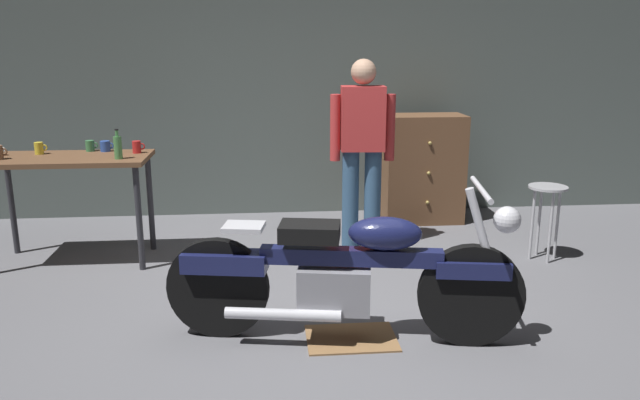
{
  "coord_description": "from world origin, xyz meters",
  "views": [
    {
      "loc": [
        -0.39,
        -3.79,
        1.8
      ],
      "look_at": [
        0.02,
        0.7,
        0.65
      ],
      "focal_mm": 34.66,
      "sensor_mm": 36.0,
      "label": 1
    }
  ],
  "objects_px": {
    "shop_stool": "(547,202)",
    "wooden_dresser": "(423,169)",
    "motorcycle": "(345,272)",
    "mug_green_speckled": "(90,146)",
    "mug_red_diner": "(137,147)",
    "mug_blue_enamel": "(105,146)",
    "bottle": "(118,147)",
    "person_standing": "(362,145)",
    "mug_yellow_tall": "(39,148)"
  },
  "relations": [
    {
      "from": "shop_stool",
      "to": "wooden_dresser",
      "type": "height_order",
      "value": "wooden_dresser"
    },
    {
      "from": "motorcycle",
      "to": "shop_stool",
      "type": "distance_m",
      "value": 2.31
    },
    {
      "from": "motorcycle",
      "to": "mug_green_speckled",
      "type": "height_order",
      "value": "motorcycle"
    },
    {
      "from": "motorcycle",
      "to": "mug_red_diner",
      "type": "relative_size",
      "value": 20.65
    },
    {
      "from": "motorcycle",
      "to": "mug_blue_enamel",
      "type": "distance_m",
      "value": 2.66
    },
    {
      "from": "wooden_dresser",
      "to": "mug_blue_enamel",
      "type": "distance_m",
      "value": 3.08
    },
    {
      "from": "mug_blue_enamel",
      "to": "bottle",
      "type": "xyz_separation_m",
      "value": [
        0.19,
        -0.37,
        0.05
      ]
    },
    {
      "from": "mug_blue_enamel",
      "to": "wooden_dresser",
      "type": "bearing_deg",
      "value": 13.89
    },
    {
      "from": "motorcycle",
      "to": "mug_green_speckled",
      "type": "xyz_separation_m",
      "value": [
        -1.96,
        1.88,
        0.5
      ]
    },
    {
      "from": "shop_stool",
      "to": "wooden_dresser",
      "type": "relative_size",
      "value": 0.58
    },
    {
      "from": "person_standing",
      "to": "mug_blue_enamel",
      "type": "relative_size",
      "value": 14.76
    },
    {
      "from": "mug_yellow_tall",
      "to": "bottle",
      "type": "distance_m",
      "value": 0.76
    },
    {
      "from": "mug_green_speckled",
      "to": "bottle",
      "type": "relative_size",
      "value": 0.43
    },
    {
      "from": "shop_stool",
      "to": "mug_yellow_tall",
      "type": "distance_m",
      "value": 4.27
    },
    {
      "from": "shop_stool",
      "to": "mug_blue_enamel",
      "type": "distance_m",
      "value": 3.77
    },
    {
      "from": "mug_red_diner",
      "to": "mug_blue_enamel",
      "type": "bearing_deg",
      "value": 159.53
    },
    {
      "from": "mug_red_diner",
      "to": "shop_stool",
      "type": "bearing_deg",
      "value": -7.03
    },
    {
      "from": "mug_blue_enamel",
      "to": "mug_green_speckled",
      "type": "bearing_deg",
      "value": 171.42
    },
    {
      "from": "shop_stool",
      "to": "bottle",
      "type": "height_order",
      "value": "bottle"
    },
    {
      "from": "mug_yellow_tall",
      "to": "mug_red_diner",
      "type": "relative_size",
      "value": 0.99
    },
    {
      "from": "shop_stool",
      "to": "mug_yellow_tall",
      "type": "bearing_deg",
      "value": 174.1
    },
    {
      "from": "mug_red_diner",
      "to": "mug_yellow_tall",
      "type": "bearing_deg",
      "value": 178.97
    },
    {
      "from": "mug_blue_enamel",
      "to": "bottle",
      "type": "distance_m",
      "value": 0.42
    },
    {
      "from": "mug_green_speckled",
      "to": "mug_blue_enamel",
      "type": "bearing_deg",
      "value": -8.58
    },
    {
      "from": "wooden_dresser",
      "to": "mug_blue_enamel",
      "type": "bearing_deg",
      "value": -166.11
    },
    {
      "from": "person_standing",
      "to": "motorcycle",
      "type": "bearing_deg",
      "value": 81.75
    },
    {
      "from": "person_standing",
      "to": "mug_green_speckled",
      "type": "distance_m",
      "value": 2.34
    },
    {
      "from": "bottle",
      "to": "motorcycle",
      "type": "bearing_deg",
      "value": -42.41
    },
    {
      "from": "wooden_dresser",
      "to": "mug_yellow_tall",
      "type": "relative_size",
      "value": 10.53
    },
    {
      "from": "wooden_dresser",
      "to": "shop_stool",
      "type": "bearing_deg",
      "value": -59.58
    },
    {
      "from": "mug_blue_enamel",
      "to": "person_standing",
      "type": "bearing_deg",
      "value": -0.57
    },
    {
      "from": "person_standing",
      "to": "bottle",
      "type": "relative_size",
      "value": 6.93
    },
    {
      "from": "mug_red_diner",
      "to": "bottle",
      "type": "distance_m",
      "value": 0.28
    },
    {
      "from": "shop_stool",
      "to": "wooden_dresser",
      "type": "distance_m",
      "value": 1.46
    },
    {
      "from": "person_standing",
      "to": "bottle",
      "type": "height_order",
      "value": "person_standing"
    },
    {
      "from": "shop_stool",
      "to": "mug_green_speckled",
      "type": "relative_size",
      "value": 6.13
    },
    {
      "from": "person_standing",
      "to": "mug_red_diner",
      "type": "height_order",
      "value": "person_standing"
    },
    {
      "from": "mug_blue_enamel",
      "to": "mug_yellow_tall",
      "type": "bearing_deg",
      "value": -169.85
    },
    {
      "from": "person_standing",
      "to": "mug_yellow_tall",
      "type": "bearing_deg",
      "value": 5.07
    },
    {
      "from": "mug_yellow_tall",
      "to": "mug_blue_enamel",
      "type": "bearing_deg",
      "value": 10.15
    },
    {
      "from": "motorcycle",
      "to": "mug_blue_enamel",
      "type": "relative_size",
      "value": 19.19
    },
    {
      "from": "mug_green_speckled",
      "to": "motorcycle",
      "type": "bearing_deg",
      "value": -43.92
    },
    {
      "from": "mug_red_diner",
      "to": "motorcycle",
      "type": "bearing_deg",
      "value": -48.77
    },
    {
      "from": "motorcycle",
      "to": "bottle",
      "type": "relative_size",
      "value": 9.01
    },
    {
      "from": "bottle",
      "to": "shop_stool",
      "type": "bearing_deg",
      "value": -2.58
    },
    {
      "from": "person_standing",
      "to": "wooden_dresser",
      "type": "relative_size",
      "value": 1.52
    },
    {
      "from": "mug_red_diner",
      "to": "bottle",
      "type": "xyz_separation_m",
      "value": [
        -0.1,
        -0.26,
        0.05
      ]
    },
    {
      "from": "bottle",
      "to": "mug_yellow_tall",
      "type": "bearing_deg",
      "value": 158.42
    },
    {
      "from": "mug_yellow_tall",
      "to": "bottle",
      "type": "relative_size",
      "value": 0.43
    },
    {
      "from": "wooden_dresser",
      "to": "mug_green_speckled",
      "type": "relative_size",
      "value": 10.54
    }
  ]
}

